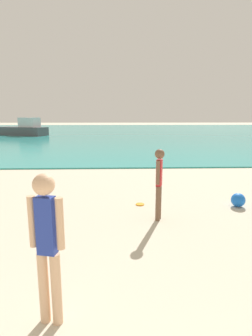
{
  "coord_description": "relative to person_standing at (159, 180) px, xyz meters",
  "views": [
    {
      "loc": [
        -0.0,
        1.04,
        2.31
      ],
      "look_at": [
        0.28,
        8.9,
        0.76
      ],
      "focal_mm": 28.15,
      "sensor_mm": 36.0,
      "label": 1
    }
  ],
  "objects": [
    {
      "name": "water",
      "position": [
        -0.94,
        35.92,
        -0.89
      ],
      "size": [
        160.0,
        60.0,
        0.06
      ],
      "primitive_type": "cube",
      "color": "teal",
      "rests_on": "ground"
    },
    {
      "name": "person_standing",
      "position": [
        0.0,
        0.0,
        0.0
      ],
      "size": [
        0.21,
        0.35,
        1.61
      ],
      "rotation": [
        0.0,
        0.0,
        4.37
      ],
      "color": "brown",
      "rests_on": "ground"
    },
    {
      "name": "frisbee",
      "position": [
        -0.32,
        1.02,
        -0.9
      ],
      "size": [
        0.22,
        0.22,
        0.03
      ],
      "primitive_type": "cylinder",
      "color": "orange",
      "rests_on": "ground"
    },
    {
      "name": "person_distant",
      "position": [
        -1.69,
        -2.99,
        0.07
      ],
      "size": [
        0.39,
        0.23,
        1.74
      ],
      "rotation": [
        0.0,
        0.0,
        6.06
      ],
      "color": "#DDAD84",
      "rests_on": "ground"
    },
    {
      "name": "boat_far",
      "position": [
        -12.03,
        26.7,
        -0.13
      ],
      "size": [
        6.46,
        4.39,
        2.11
      ],
      "rotation": [
        0.0,
        0.0,
        2.71
      ],
      "color": "#4C4C51",
      "rests_on": "water"
    },
    {
      "name": "beach_ball",
      "position": [
        2.21,
        0.78,
        -0.74
      ],
      "size": [
        0.36,
        0.36,
        0.36
      ],
      "primitive_type": "sphere",
      "color": "blue",
      "rests_on": "ground"
    }
  ]
}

